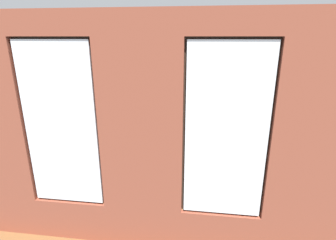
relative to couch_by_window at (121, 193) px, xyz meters
name	(u,v)px	position (x,y,z in m)	size (l,w,h in m)	color
ground_plane	(169,158)	(-0.53, -2.17, -0.38)	(6.45, 6.40, 0.10)	brown
brick_wall_with_windows	(141,144)	(-0.53, 0.65, 1.17)	(5.85, 0.30, 3.08)	brown
white_wall_right	(46,93)	(2.34, -1.97, 1.21)	(0.10, 5.40, 3.08)	silver
couch_by_window	(121,193)	(0.00, 0.00, 0.00)	(1.95, 0.87, 0.80)	black
couch_left	(271,158)	(-2.76, -1.65, 0.00)	(0.92, 1.95, 0.80)	black
coffee_table	(174,136)	(-0.59, -2.57, 0.05)	(1.31, 0.86, 0.43)	tan
cup_ceramic	(174,132)	(-0.59, -2.57, 0.16)	(0.09, 0.09, 0.11)	#4C4C51
candle_jar	(177,134)	(-0.69, -2.44, 0.15)	(0.08, 0.08, 0.09)	#B7333D
table_plant_small	(157,131)	(-0.20, -2.44, 0.21)	(0.12, 0.12, 0.20)	beige
remote_black	(168,132)	(-0.42, -2.67, 0.11)	(0.05, 0.17, 0.02)	black
remote_gray	(188,132)	(-0.95, -2.72, 0.11)	(0.05, 0.17, 0.02)	#59595B
media_console	(74,136)	(2.04, -2.44, -0.05)	(1.07, 0.42, 0.55)	black
tv_flatscreen	(71,113)	(2.04, -2.44, 0.58)	(1.06, 0.20, 0.72)	black
papasan_chair	(171,116)	(-0.34, -4.04, 0.11)	(1.09, 1.09, 0.69)	olive
potted_plant_foreground_right	(109,106)	(1.74, -4.32, 0.29)	(0.73, 0.73, 1.36)	gray
potted_plant_between_couches	(210,167)	(-1.42, -0.06, 0.54)	(1.02, 1.05, 1.48)	brown
potted_plant_corner_near_left	(257,100)	(-2.90, -4.36, 0.62)	(1.15, 1.01, 1.42)	beige
potted_plant_mid_room_small	(216,138)	(-1.66, -2.70, 0.00)	(0.28, 0.28, 0.49)	gray
potted_plant_by_left_couch	(243,132)	(-2.36, -3.06, 0.05)	(0.30, 0.30, 0.55)	beige
potted_plant_near_tv	(74,139)	(1.49, -1.45, 0.29)	(0.77, 0.77, 0.93)	brown
potted_plant_corner_far_left	(315,189)	(-2.91, 0.10, 0.38)	(0.63, 0.63, 1.08)	gray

